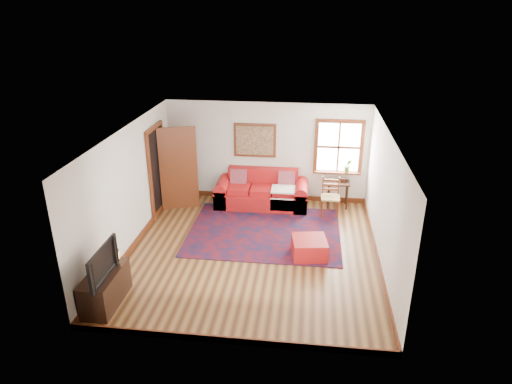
# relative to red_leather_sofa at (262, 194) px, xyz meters

# --- Properties ---
(ground) EXTENTS (5.50, 5.50, 0.00)m
(ground) POSITION_rel_red_leather_sofa_xyz_m (0.07, -2.31, -0.29)
(ground) COLOR #452712
(ground) RESTS_ON ground
(room_envelope) EXTENTS (5.04, 5.54, 2.52)m
(room_envelope) POSITION_rel_red_leather_sofa_xyz_m (0.07, -2.30, 1.36)
(room_envelope) COLOR silver
(room_envelope) RESTS_ON ground
(window) EXTENTS (1.18, 0.20, 1.38)m
(window) POSITION_rel_red_leather_sofa_xyz_m (1.85, 0.39, 1.02)
(window) COLOR white
(window) RESTS_ON ground
(doorway) EXTENTS (0.89, 1.08, 2.14)m
(doorway) POSITION_rel_red_leather_sofa_xyz_m (-2.14, -0.53, 0.78)
(doorway) COLOR black
(doorway) RESTS_ON ground
(framed_artwork) EXTENTS (1.05, 0.07, 0.85)m
(framed_artwork) POSITION_rel_red_leather_sofa_xyz_m (-0.23, 0.40, 1.26)
(framed_artwork) COLOR #622C15
(framed_artwork) RESTS_ON ground
(persian_rug) EXTENTS (3.31, 2.65, 0.02)m
(persian_rug) POSITION_rel_red_leather_sofa_xyz_m (0.21, -1.43, -0.28)
(persian_rug) COLOR #530B13
(persian_rug) RESTS_ON ground
(red_leather_sofa) EXTENTS (2.26, 0.93, 0.88)m
(red_leather_sofa) POSITION_rel_red_leather_sofa_xyz_m (0.00, 0.00, 0.00)
(red_leather_sofa) COLOR #AE1618
(red_leather_sofa) RESTS_ON ground
(red_ottoman) EXTENTS (0.75, 0.75, 0.38)m
(red_ottoman) POSITION_rel_red_leather_sofa_xyz_m (1.20, -2.36, -0.10)
(red_ottoman) COLOR #AE1618
(red_ottoman) RESTS_ON ground
(side_table) EXTENTS (0.54, 0.41, 0.65)m
(side_table) POSITION_rel_red_leather_sofa_xyz_m (1.86, 0.14, 0.24)
(side_table) COLOR black
(side_table) RESTS_ON ground
(ladder_back_chair) EXTENTS (0.43, 0.41, 0.92)m
(ladder_back_chair) POSITION_rel_red_leather_sofa_xyz_m (1.66, -0.34, 0.20)
(ladder_back_chair) COLOR tan
(ladder_back_chair) RESTS_ON ground
(media_cabinet) EXTENTS (0.48, 1.08, 0.59)m
(media_cabinet) POSITION_rel_red_leather_sofa_xyz_m (-2.17, -4.32, 0.00)
(media_cabinet) COLOR black
(media_cabinet) RESTS_ON ground
(television) EXTENTS (0.13, 0.99, 0.57)m
(television) POSITION_rel_red_leather_sofa_xyz_m (-2.15, -4.47, 0.58)
(television) COLOR black
(television) RESTS_ON media_cabinet
(candle_hurricane) EXTENTS (0.12, 0.12, 0.18)m
(candle_hurricane) POSITION_rel_red_leather_sofa_xyz_m (-2.12, -3.86, 0.38)
(candle_hurricane) COLOR silver
(candle_hurricane) RESTS_ON media_cabinet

